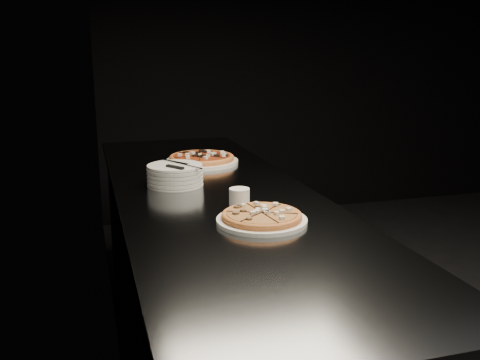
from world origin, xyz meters
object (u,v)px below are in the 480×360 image
object	(u,v)px
pizza_mushroom	(262,217)
plate_stack	(175,175)
counter	(215,300)
cutlery	(178,165)
ramekin	(239,197)
pizza_tomato	(202,159)

from	to	relation	value
pizza_mushroom	plate_stack	xyz separation A→B (m)	(-0.18, 0.55, 0.02)
counter	cutlery	world-z (taller)	cutlery
plate_stack	ramekin	distance (m)	0.39
counter	cutlery	bearing A→B (deg)	136.95
counter	cutlery	xyz separation A→B (m)	(-0.12, 0.11, 0.54)
plate_stack	pizza_mushroom	bearing A→B (deg)	-71.75
ramekin	pizza_tomato	bearing A→B (deg)	88.00
pizza_mushroom	ramekin	bearing A→B (deg)	94.83
pizza_mushroom	cutlery	world-z (taller)	cutlery
pizza_tomato	cutlery	bearing A→B (deg)	-114.77
pizza_mushroom	ramekin	distance (m)	0.20
pizza_tomato	pizza_mushroom	bearing A→B (deg)	-90.56
pizza_mushroom	plate_stack	world-z (taller)	plate_stack
pizza_tomato	ramekin	world-z (taller)	ramekin
counter	plate_stack	distance (m)	0.53
pizza_mushroom	plate_stack	distance (m)	0.58
plate_stack	cutlery	xyz separation A→B (m)	(0.01, -0.02, 0.04)
cutlery	counter	bearing A→B (deg)	-77.50
counter	pizza_mushroom	bearing A→B (deg)	-82.81
pizza_tomato	cutlery	distance (m)	0.44
counter	pizza_tomato	distance (m)	0.70
cutlery	ramekin	xyz separation A→B (m)	(0.16, -0.34, -0.05)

